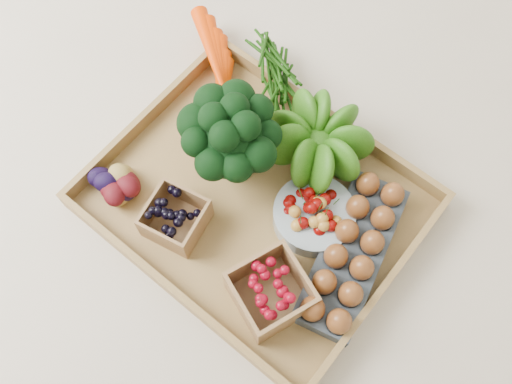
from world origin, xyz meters
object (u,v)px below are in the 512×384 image
Objects in this scene: broccoli at (232,150)px; egg_carton at (351,254)px; tray at (256,203)px; cherry_bowl at (314,216)px.

broccoli is 0.28m from egg_carton.
egg_carton is at bearing -1.12° from broccoli.
cherry_bowl is at bearing 20.56° from tray.
broccoli is at bearing 160.36° from tray.
broccoli is 0.19m from cherry_bowl.
cherry_bowl is 0.50× the size of egg_carton.
tray is 3.78× the size of cherry_bowl.
broccoli is 1.23× the size of cherry_bowl.
broccoli is (-0.08, 0.03, 0.08)m from tray.
cherry_bowl reaches higher than egg_carton.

